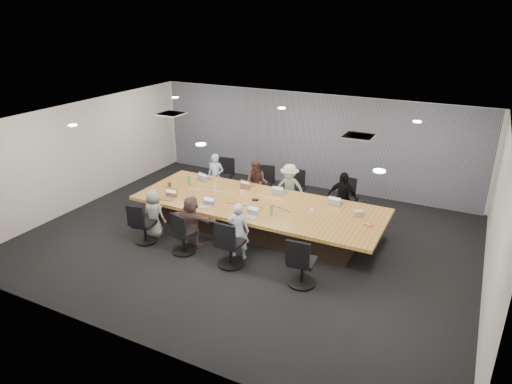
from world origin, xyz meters
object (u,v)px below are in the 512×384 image
at_px(chair_7, 302,265).
at_px(person_3, 342,198).
at_px(laptop_4, 168,199).
at_px(person_5, 192,221).
at_px(chair_3, 346,202).
at_px(laptop_2, 281,193).
at_px(laptop_1, 247,187).
at_px(person_0, 216,176).
at_px(person_6, 238,231).
at_px(bottle_green_right, 271,210).
at_px(bottle_green_left, 189,180).
at_px(laptop_3, 336,203).
at_px(laptop_0, 205,179).
at_px(person_1, 257,183).
at_px(person_4, 154,214).
at_px(mug_brown, 170,184).
at_px(laptop_6, 250,217).
at_px(canvas_bag, 358,213).
at_px(chair_0, 222,179).
at_px(chair_4, 145,227).
at_px(bottle_clear, 215,188).
at_px(conference_table, 258,216).
at_px(snack_packet, 368,225).
at_px(laptop_5, 205,207).
at_px(chair_5, 183,236).
at_px(chair_1, 262,188).
at_px(chair_2, 294,193).
at_px(person_2, 289,189).
at_px(chair_6, 230,247).

xyz_separation_m(chair_7, person_3, (-0.14, 3.05, 0.24)).
height_order(laptop_4, person_5, person_5).
bearing_deg(chair_3, laptop_2, 41.85).
height_order(laptop_1, laptop_4, same).
bearing_deg(person_3, person_0, -172.13).
height_order(person_6, bottle_green_right, person_6).
xyz_separation_m(chair_7, bottle_green_left, (-3.94, 1.94, 0.43)).
bearing_deg(laptop_2, laptop_3, 171.60).
bearing_deg(laptop_0, laptop_2, -165.55).
distance_m(person_1, person_4, 3.02).
bearing_deg(laptop_3, mug_brown, 13.94).
bearing_deg(person_1, chair_3, -0.35).
relative_size(laptop_1, laptop_6, 1.09).
bearing_deg(canvas_bag, chair_0, 162.62).
relative_size(chair_4, bottle_green_right, 2.91).
height_order(laptop_2, laptop_6, same).
bearing_deg(chair_7, chair_4, 175.32).
bearing_deg(bottle_green_right, laptop_1, 134.94).
relative_size(person_5, bottle_clear, 5.26).
bearing_deg(canvas_bag, conference_table, -171.70).
xyz_separation_m(laptop_2, person_5, (-1.22, -2.15, -0.14)).
height_order(person_5, laptop_6, person_5).
bearing_deg(bottle_clear, bottle_green_right, -18.56).
bearing_deg(laptop_4, person_6, -18.95).
distance_m(laptop_4, canvas_bag, 4.54).
relative_size(chair_4, snack_packet, 4.73).
xyz_separation_m(laptop_0, person_4, (-0.05, -2.15, -0.17)).
bearing_deg(laptop_5, chair_4, -150.25).
bearing_deg(chair_0, bottle_clear, 106.57).
height_order(person_4, person_6, person_6).
bearing_deg(snack_packet, chair_5, -155.46).
distance_m(chair_1, laptop_2, 1.36).
xyz_separation_m(laptop_4, bottle_green_right, (2.63, 0.31, 0.12)).
height_order(person_0, bottle_clear, person_0).
relative_size(chair_1, chair_2, 0.93).
distance_m(laptop_5, person_6, 1.32).
bearing_deg(conference_table, snack_packet, -0.90).
bearing_deg(bottle_green_right, laptop_6, -140.29).
height_order(chair_7, laptop_6, chair_7).
distance_m(person_2, person_6, 2.70).
height_order(chair_6, bottle_clear, bottle_clear).
relative_size(bottle_green_left, bottle_green_right, 0.95).
xyz_separation_m(person_4, canvas_bag, (4.39, 1.69, 0.22)).
bearing_deg(laptop_3, chair_6, 61.89).
relative_size(chair_6, laptop_2, 3.07).
bearing_deg(chair_0, conference_table, 131.16).
bearing_deg(laptop_4, chair_2, 42.12).
distance_m(chair_0, person_3, 3.71).
distance_m(chair_6, person_5, 1.26).
xyz_separation_m(chair_5, laptop_6, (1.19, 0.90, 0.34)).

